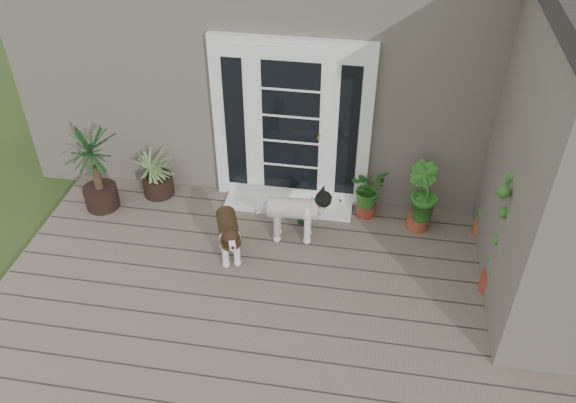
# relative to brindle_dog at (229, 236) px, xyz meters

# --- Properties ---
(deck) EXTENTS (6.20, 4.60, 0.12)m
(deck) POSITION_rel_brindle_dog_xyz_m (0.71, -0.98, -0.36)
(deck) COLOR #6B5B4C
(deck) RESTS_ON ground
(house_main) EXTENTS (7.40, 4.00, 3.10)m
(house_main) POSITION_rel_brindle_dog_xyz_m (0.71, 3.27, 1.13)
(house_main) COLOR #665E54
(house_main) RESTS_ON ground
(door_unit) EXTENTS (1.90, 0.14, 2.15)m
(door_unit) POSITION_rel_brindle_dog_xyz_m (0.51, 1.22, 0.78)
(door_unit) COLOR white
(door_unit) RESTS_ON deck
(door_step) EXTENTS (1.60, 0.40, 0.05)m
(door_step) POSITION_rel_brindle_dog_xyz_m (0.51, 1.02, -0.27)
(door_step) COLOR white
(door_step) RESTS_ON deck
(brindle_dog) EXTENTS (0.54, 0.78, 0.60)m
(brindle_dog) POSITION_rel_brindle_dog_xyz_m (0.00, 0.00, 0.00)
(brindle_dog) COLOR #3F2C16
(brindle_dog) RESTS_ON deck
(white_dog) EXTENTS (0.80, 0.38, 0.65)m
(white_dog) POSITION_rel_brindle_dog_xyz_m (0.66, 0.43, 0.02)
(white_dog) COLOR white
(white_dog) RESTS_ON deck
(spider_plant) EXTENTS (0.78, 0.78, 0.70)m
(spider_plant) POSITION_rel_brindle_dog_xyz_m (-1.20, 1.02, 0.05)
(spider_plant) COLOR #719159
(spider_plant) RESTS_ON deck
(yucca) EXTENTS (0.97, 0.97, 1.14)m
(yucca) POSITION_rel_brindle_dog_xyz_m (-1.81, 0.65, 0.27)
(yucca) COLOR black
(yucca) RESTS_ON deck
(herb_a) EXTENTS (0.62, 0.62, 0.56)m
(herb_a) POSITION_rel_brindle_dog_xyz_m (1.48, 1.02, -0.02)
(herb_a) COLOR #29601B
(herb_a) RESTS_ON deck
(herb_b) EXTENTS (0.62, 0.62, 0.66)m
(herb_b) POSITION_rel_brindle_dog_xyz_m (2.12, 0.88, 0.03)
(herb_b) COLOR #1C651F
(herb_b) RESTS_ON deck
(herb_c) EXTENTS (0.45, 0.45, 0.50)m
(herb_c) POSITION_rel_brindle_dog_xyz_m (2.91, 0.86, -0.05)
(herb_c) COLOR #1F4E16
(herb_c) RESTS_ON deck
(sapling) EXTENTS (0.62, 0.62, 1.62)m
(sapling) POSITION_rel_brindle_dog_xyz_m (2.92, -0.08, 0.51)
(sapling) COLOR #175019
(sapling) RESTS_ON deck
(clog_left) EXTENTS (0.20, 0.32, 0.09)m
(clog_left) POSITION_rel_brindle_dog_xyz_m (0.52, 0.89, -0.26)
(clog_left) COLOR #173A21
(clog_left) RESTS_ON deck
(clog_right) EXTENTS (0.17, 0.29, 0.08)m
(clog_right) POSITION_rel_brindle_dog_xyz_m (0.74, 0.80, -0.26)
(clog_right) COLOR black
(clog_right) RESTS_ON deck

